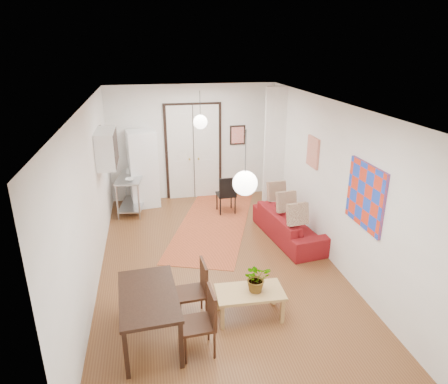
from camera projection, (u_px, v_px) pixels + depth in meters
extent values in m
plane|color=brown|center=(217.00, 262.00, 7.41)|extent=(7.00, 7.00, 0.00)
cube|color=white|center=(216.00, 104.00, 6.39)|extent=(4.20, 7.00, 0.02)
cube|color=white|center=(193.00, 143.00, 10.12)|extent=(4.20, 0.02, 2.90)
cube|color=white|center=(282.00, 317.00, 3.68)|extent=(4.20, 0.02, 2.90)
cube|color=white|center=(91.00, 198.00, 6.53)|extent=(0.02, 7.00, 2.90)
cube|color=white|center=(330.00, 182.00, 7.27)|extent=(0.02, 7.00, 2.90)
cube|color=white|center=(194.00, 153.00, 10.17)|extent=(1.44, 0.06, 2.50)
cube|color=white|center=(274.00, 148.00, 9.57)|extent=(0.50, 0.10, 2.90)
cube|color=white|center=(107.00, 148.00, 7.78)|extent=(0.35, 1.00, 0.70)
cube|color=red|center=(365.00, 196.00, 6.05)|extent=(0.05, 1.00, 1.00)
cube|color=beige|center=(313.00, 152.00, 7.88)|extent=(0.05, 0.50, 0.60)
cube|color=red|center=(238.00, 135.00, 10.24)|extent=(0.40, 0.03, 0.50)
cube|color=#9D6041|center=(101.00, 140.00, 8.20)|extent=(0.03, 0.44, 0.54)
sphere|color=white|center=(200.00, 122.00, 8.46)|extent=(0.30, 0.30, 0.30)
cylinder|color=black|center=(200.00, 103.00, 8.32)|extent=(0.01, 0.01, 0.50)
sphere|color=white|center=(245.00, 183.00, 4.78)|extent=(0.30, 0.30, 0.30)
cylinder|color=black|center=(246.00, 151.00, 4.64)|extent=(0.01, 0.01, 0.50)
cube|color=#C25330|center=(213.00, 224.00, 8.98)|extent=(2.62, 4.07, 0.01)
imported|color=maroon|center=(290.00, 225.00, 8.24)|extent=(1.07, 2.12, 0.59)
cube|color=tan|center=(250.00, 292.00, 5.81)|extent=(1.00, 0.58, 0.04)
cube|color=tan|center=(223.00, 318.00, 5.61)|extent=(0.06, 0.06, 0.40)
cube|color=tan|center=(283.00, 311.00, 5.77)|extent=(0.06, 0.06, 0.40)
cube|color=tan|center=(218.00, 299.00, 6.01)|extent=(0.06, 0.06, 0.40)
cube|color=tan|center=(273.00, 293.00, 6.17)|extent=(0.06, 0.06, 0.40)
imported|color=#306A2F|center=(257.00, 278.00, 5.75)|extent=(0.39, 0.34, 0.43)
cube|color=#ACAEB1|center=(130.00, 177.00, 9.40)|extent=(0.72, 1.20, 0.04)
cube|color=#ACAEB1|center=(133.00, 204.00, 9.64)|extent=(0.67, 1.16, 0.03)
cylinder|color=#ACAEB1|center=(120.00, 203.00, 9.02)|extent=(0.04, 0.04, 0.85)
cylinder|color=#ACAEB1|center=(142.00, 202.00, 9.11)|extent=(0.04, 0.04, 0.85)
cylinder|color=#ACAEB1|center=(122.00, 187.00, 9.99)|extent=(0.04, 0.04, 0.85)
cylinder|color=#ACAEB1|center=(142.00, 186.00, 10.08)|extent=(0.04, 0.04, 0.85)
imported|color=silver|center=(130.00, 180.00, 9.11)|extent=(0.23, 0.23, 0.05)
imported|color=teal|center=(128.00, 170.00, 9.58)|extent=(0.09, 0.09, 0.18)
cube|color=white|center=(143.00, 169.00, 9.75)|extent=(0.75, 0.75, 1.87)
cube|color=black|center=(148.00, 296.00, 5.25)|extent=(0.84, 1.37, 0.05)
cube|color=black|center=(123.00, 355.00, 4.76)|extent=(0.06, 0.06, 0.68)
cube|color=black|center=(178.00, 347.00, 4.88)|extent=(0.06, 0.06, 0.68)
cube|color=black|center=(127.00, 295.00, 5.89)|extent=(0.06, 0.06, 0.68)
cube|color=black|center=(171.00, 290.00, 6.00)|extent=(0.06, 0.06, 0.68)
cube|color=#341A10|center=(191.00, 293.00, 5.78)|extent=(0.46, 0.44, 0.04)
cube|color=#341A10|center=(189.00, 271.00, 5.87)|extent=(0.07, 0.42, 0.45)
cylinder|color=#341A10|center=(181.00, 315.00, 5.65)|extent=(0.03, 0.03, 0.43)
cylinder|color=#341A10|center=(205.00, 312.00, 5.71)|extent=(0.03, 0.03, 0.43)
cylinder|color=#341A10|center=(178.00, 299.00, 5.99)|extent=(0.03, 0.03, 0.43)
cylinder|color=#341A10|center=(202.00, 296.00, 6.05)|extent=(0.03, 0.03, 0.43)
cube|color=#341A10|center=(197.00, 324.00, 5.13)|extent=(0.46, 0.44, 0.04)
cube|color=#341A10|center=(195.00, 299.00, 5.23)|extent=(0.07, 0.42, 0.45)
cylinder|color=#341A10|center=(185.00, 350.00, 5.01)|extent=(0.03, 0.03, 0.43)
cylinder|color=#341A10|center=(213.00, 346.00, 5.07)|extent=(0.03, 0.03, 0.43)
cylinder|color=#341A10|center=(183.00, 330.00, 5.35)|extent=(0.03, 0.03, 0.43)
cylinder|color=#341A10|center=(209.00, 327.00, 5.41)|extent=(0.03, 0.03, 0.43)
cube|color=black|center=(226.00, 194.00, 9.46)|extent=(0.44, 0.44, 0.04)
cube|color=black|center=(224.00, 182.00, 9.55)|extent=(0.42, 0.06, 0.45)
cylinder|color=black|center=(220.00, 207.00, 9.35)|extent=(0.03, 0.03, 0.45)
cylinder|color=black|center=(235.00, 205.00, 9.41)|extent=(0.03, 0.03, 0.45)
cylinder|color=black|center=(217.00, 201.00, 9.68)|extent=(0.03, 0.03, 0.45)
cylinder|color=black|center=(232.00, 200.00, 9.74)|extent=(0.03, 0.03, 0.45)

